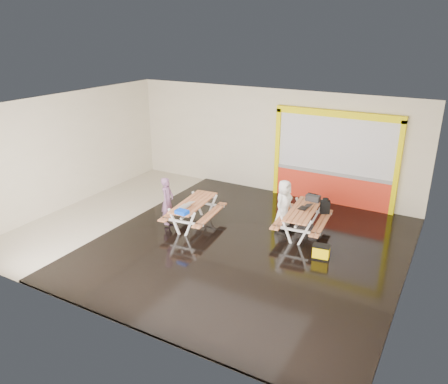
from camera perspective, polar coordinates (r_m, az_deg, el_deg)
The scene contains 14 objects.
room at distance 11.24m, azimuth -2.25°, elevation 2.15°, with size 10.02×8.02×3.52m.
deck at distance 11.37m, azimuth 3.30°, elevation -7.12°, with size 7.50×7.98×0.05m, color black.
kiosk at distance 13.98m, azimuth 14.12°, elevation 3.98°, with size 3.88×0.16×3.00m.
picnic_table_left at distance 12.30m, azimuth -3.97°, elevation -2.06°, with size 1.45×1.98×0.74m.
picnic_table_right at distance 11.98m, azimuth 10.25°, elevation -2.99°, with size 1.42×1.97×0.75m.
person_left at distance 12.32m, azimuth -7.39°, elevation -1.13°, with size 0.49×0.32×1.35m, color #6F496B.
person_right at distance 12.11m, azimuth 7.80°, elevation -1.50°, with size 0.66×0.43×1.35m, color white.
laptop_left at distance 11.89m, azimuth -4.96°, elevation -1.75°, with size 0.37×0.33×0.16m.
laptop_right at distance 11.93m, azimuth 10.52°, elevation -1.95°, with size 0.36×0.32×0.14m.
blue_pouch at distance 11.49m, azimuth -5.51°, elevation -2.62°, with size 0.33×0.23×0.10m, color #0640E8.
toolbox at distance 12.48m, azimuth 11.54°, elevation -0.77°, with size 0.40×0.22×0.22m.
backpack at distance 12.41m, azimuth 13.04°, elevation -1.79°, with size 0.30×0.26×0.43m.
dark_case at distance 12.36m, azimuth 8.35°, elevation -4.43°, with size 0.37×0.28×0.14m, color black.
fluke_bag at distance 10.94m, azimuth 12.54°, elevation -7.66°, with size 0.44×0.32×0.35m.
Camera 1 is at (5.60, -9.06, 5.35)m, focal length 35.06 mm.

